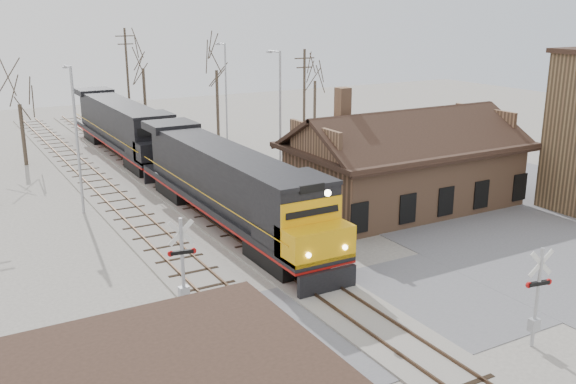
# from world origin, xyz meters

# --- Properties ---
(ground) EXTENTS (140.00, 140.00, 0.00)m
(ground) POSITION_xyz_m (0.00, 0.00, 0.00)
(ground) COLOR #A6A096
(ground) RESTS_ON ground
(road) EXTENTS (60.00, 9.00, 0.03)m
(road) POSITION_xyz_m (0.00, 0.00, 0.01)
(road) COLOR #5B5B5F
(road) RESTS_ON ground
(parking_lot) EXTENTS (22.00, 26.00, 0.03)m
(parking_lot) POSITION_xyz_m (18.00, 4.00, 0.02)
(parking_lot) COLOR #5B5B5F
(parking_lot) RESTS_ON ground
(track_main) EXTENTS (3.40, 90.00, 0.24)m
(track_main) POSITION_xyz_m (0.00, 15.00, 0.07)
(track_main) COLOR #A6A096
(track_main) RESTS_ON ground
(track_siding) EXTENTS (3.40, 90.00, 0.24)m
(track_siding) POSITION_xyz_m (-4.50, 15.00, 0.07)
(track_siding) COLOR #A6A096
(track_siding) RESTS_ON ground
(depot) EXTENTS (15.20, 9.31, 7.90)m
(depot) POSITION_xyz_m (11.99, 12.00, 2.41)
(depot) COLOR #93694C
(depot) RESTS_ON ground
(locomotive_lead) EXTENTS (3.31, 22.16, 4.93)m
(locomotive_lead) POSITION_xyz_m (0.00, 13.19, 2.59)
(locomotive_lead) COLOR black
(locomotive_lead) RESTS_ON ground
(locomotive_trailing) EXTENTS (3.31, 22.16, 4.66)m
(locomotive_trailing) POSITION_xyz_m (0.00, 35.63, 2.59)
(locomotive_trailing) COLOR black
(locomotive_trailing) RESTS_ON ground
(crossbuck_near) EXTENTS (1.16, 0.32, 4.09)m
(crossbuck_near) POSITION_xyz_m (4.34, -5.14, 1.92)
(crossbuck_near) COLOR #A5A8AD
(crossbuck_near) RESTS_ON ground
(crossbuck_far) EXTENTS (1.23, 0.32, 4.33)m
(crossbuck_far) POSITION_xyz_m (-6.40, 4.24, 2.01)
(crossbuck_far) COLOR #A5A8AD
(crossbuck_far) RESTS_ON ground
(streetlight_a) EXTENTS (0.25, 2.04, 9.32)m
(streetlight_a) POSITION_xyz_m (-6.96, 21.00, 5.20)
(streetlight_a) COLOR #A5A8AD
(streetlight_a) RESTS_ON ground
(streetlight_b) EXTENTS (0.25, 2.04, 9.67)m
(streetlight_b) POSITION_xyz_m (8.29, 22.30, 5.38)
(streetlight_b) COLOR #A5A8AD
(streetlight_b) RESTS_ON ground
(streetlight_c) EXTENTS (0.25, 2.04, 9.47)m
(streetlight_c) POSITION_xyz_m (10.83, 37.77, 5.28)
(streetlight_c) COLOR #A5A8AD
(streetlight_c) RESTS_ON ground
(utility_pole_b) EXTENTS (2.00, 0.24, 10.76)m
(utility_pole_b) POSITION_xyz_m (3.72, 46.38, 5.61)
(utility_pole_b) COLOR #382D23
(utility_pole_b) RESTS_ON ground
(utility_pole_c) EXTENTS (2.00, 0.24, 9.24)m
(utility_pole_c) POSITION_xyz_m (14.74, 29.35, 4.84)
(utility_pole_c) COLOR #382D23
(utility_pole_c) RESTS_ON ground
(tree_b) EXTENTS (3.40, 3.40, 8.34)m
(tree_b) POSITION_xyz_m (-8.16, 36.58, 5.92)
(tree_b) COLOR #382D23
(tree_b) RESTS_ON ground
(tree_c) EXTENTS (4.47, 4.47, 10.95)m
(tree_c) POSITION_xyz_m (5.24, 45.89, 7.79)
(tree_c) COLOR #382D23
(tree_c) RESTS_ON ground
(tree_d) EXTENTS (4.53, 4.53, 11.11)m
(tree_d) POSITION_xyz_m (10.55, 39.17, 7.91)
(tree_d) COLOR #382D23
(tree_d) RESTS_ON ground
(tree_e) EXTENTS (3.42, 3.42, 8.37)m
(tree_e) POSITION_xyz_m (22.10, 39.30, 5.95)
(tree_e) COLOR #382D23
(tree_e) RESTS_ON ground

